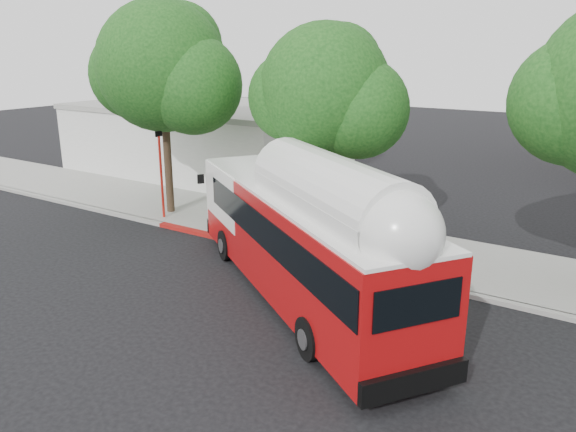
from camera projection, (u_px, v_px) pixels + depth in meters
name	position (u px, v px, depth m)	size (l,w,h in m)	color
ground	(255.00, 300.00, 17.69)	(120.00, 120.00, 0.00)	black
sidewalk	(349.00, 241.00, 22.89)	(60.00, 5.00, 0.15)	gray
curb_strip	(317.00, 260.00, 20.80)	(60.00, 0.30, 0.15)	gray
red_curb_segment	(252.00, 245.00, 22.36)	(10.00, 0.32, 0.16)	maroon
street_tree_left	(171.00, 72.00, 24.69)	(6.67, 5.80, 9.74)	#2D2116
street_tree_mid	(335.00, 95.00, 21.16)	(5.75, 5.00, 8.62)	#2D2116
low_commercial_bldg	(207.00, 137.00, 35.61)	(16.20, 10.20, 4.25)	silver
transit_bus	(301.00, 243.00, 17.32)	(12.30, 9.50, 3.95)	#A30B0D
signal_pole	(161.00, 175.00, 25.28)	(0.12, 0.39, 4.10)	red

